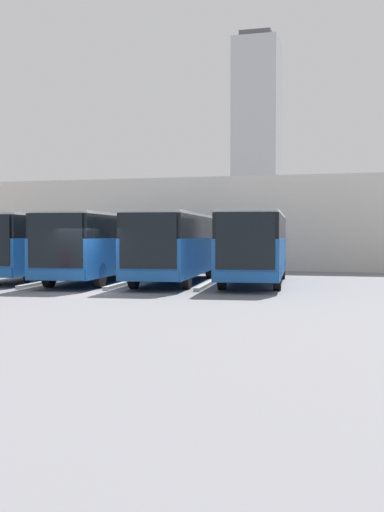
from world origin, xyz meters
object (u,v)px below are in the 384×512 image
(bus_1, at_px, (176,244))
(bus_3, at_px, (38,244))
(bus_2, at_px, (99,244))
(bus_0, at_px, (255,245))

(bus_1, xyz_separation_m, bus_3, (7.40, -0.44, 0.00))
(bus_3, bearing_deg, bus_2, 161.32)
(bus_0, relative_size, bus_3, 1.00)
(bus_1, distance_m, bus_3, 7.41)
(bus_0, xyz_separation_m, bus_1, (3.70, 0.41, 0.00))
(bus_0, bearing_deg, bus_2, 0.70)
(bus_3, bearing_deg, bus_0, 174.18)
(bus_1, height_order, bus_3, same)
(bus_0, xyz_separation_m, bus_2, (7.40, 0.83, 0.00))
(bus_0, distance_m, bus_3, 11.10)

